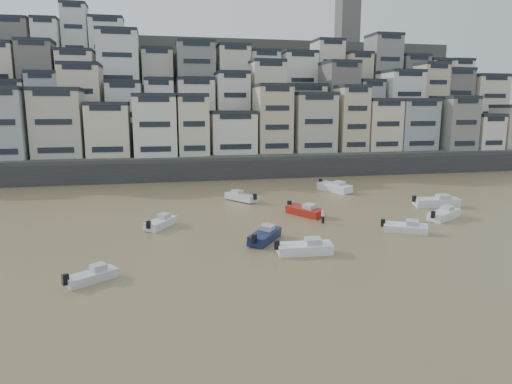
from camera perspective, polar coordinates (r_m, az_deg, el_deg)
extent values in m
cube|color=#38383A|center=(84.42, -3.00, 2.83)|extent=(140.00, 3.00, 3.50)
cube|color=#4C4C47|center=(92.11, -0.62, 3.65)|extent=(140.00, 14.00, 4.00)
cube|color=#4C4C47|center=(103.54, -1.95, 6.07)|extent=(140.00, 14.00, 10.00)
cube|color=#4C4C47|center=(115.13, -3.03, 8.51)|extent=(140.00, 14.00, 18.00)
cube|color=#4C4C47|center=(126.92, -3.92, 10.49)|extent=(140.00, 16.00, 26.00)
cube|color=#4C4C47|center=(140.82, -4.77, 11.70)|extent=(140.00, 18.00, 32.00)
cube|color=#66635E|center=(152.00, 11.40, 20.94)|extent=(6.00, 6.00, 18.00)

